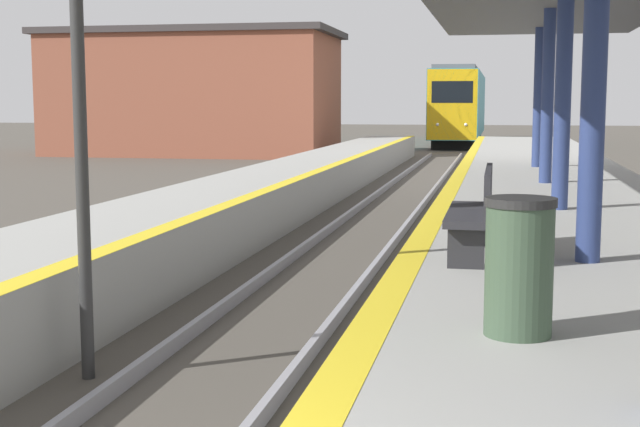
# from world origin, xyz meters

# --- Properties ---
(train) EXTENTS (2.67, 19.11, 4.54)m
(train) POSITION_xyz_m (0.00, 53.85, 2.31)
(train) COLOR black
(train) RESTS_ON ground
(trash_bin) EXTENTS (0.49, 0.49, 0.95)m
(trash_bin) POSITION_xyz_m (2.68, 3.43, 1.44)
(trash_bin) COLOR #384C38
(trash_bin) RESTS_ON platform_right
(bench) EXTENTS (0.44, 1.79, 0.92)m
(bench) POSITION_xyz_m (2.30, 6.59, 1.45)
(bench) COLOR #28282D
(bench) RESTS_ON platform_right
(station_building) EXTENTS (14.07, 7.22, 6.01)m
(station_building) POSITION_xyz_m (-12.25, 39.16, 3.02)
(station_building) COLOR brown
(station_building) RESTS_ON ground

